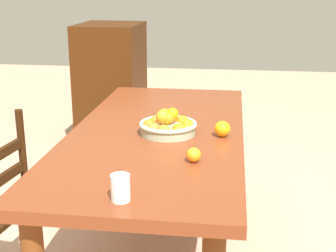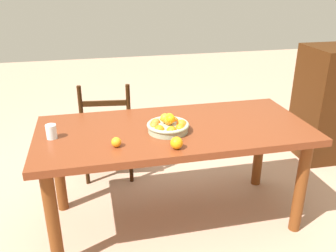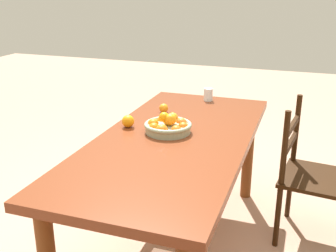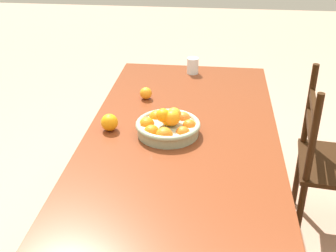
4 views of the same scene
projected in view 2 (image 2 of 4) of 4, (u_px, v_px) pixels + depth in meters
ground_plane at (174, 218)px, 2.81m from camera, size 12.00×12.00×0.00m
dining_table at (174, 140)px, 2.54m from camera, size 1.91×0.86×0.78m
chair_near_window at (108, 131)px, 3.26m from camera, size 0.51×0.51×0.93m
cabinet at (333, 103)px, 3.59m from camera, size 0.64×0.54×1.14m
fruit_bowl at (168, 126)px, 2.42m from camera, size 0.29×0.29×0.13m
orange_loose_0 at (116, 142)px, 2.21m from camera, size 0.06×0.06×0.06m
orange_loose_1 at (177, 143)px, 2.18m from camera, size 0.08×0.08×0.08m
drinking_glass at (51, 132)px, 2.32m from camera, size 0.07×0.07×0.09m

